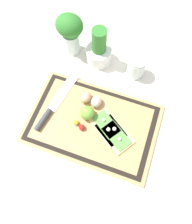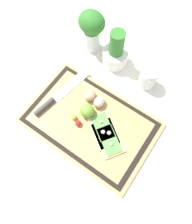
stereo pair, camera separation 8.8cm
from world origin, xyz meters
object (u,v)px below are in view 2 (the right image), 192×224
at_px(cherry_tomato_red, 78,123).
at_px(pizza_slice_far, 104,129).
at_px(pizza_slice_near, 108,138).
at_px(knife, 54,99).
at_px(sauce_jar, 148,78).
at_px(herb_pot, 116,53).
at_px(lime, 87,111).
at_px(herb_glass, 92,28).
at_px(egg_brown, 90,95).
at_px(cherry_tomato_yellow, 74,117).
at_px(egg_pink, 99,102).

bearing_deg(cherry_tomato_red, pizza_slice_far, 23.73).
bearing_deg(pizza_slice_near, knife, 178.18).
bearing_deg(knife, pizza_slice_far, 3.18).
bearing_deg(pizza_slice_far, sauce_jar, 83.45).
distance_m(pizza_slice_near, herb_pot, 0.37).
height_order(lime, sauce_jar, sauce_jar).
bearing_deg(pizza_slice_near, lime, 162.78).
xyz_separation_m(pizza_slice_near, herb_glass, (-0.31, 0.34, 0.10)).
relative_size(egg_brown, cherry_tomato_red, 2.21).
height_order(egg_brown, cherry_tomato_yellow, egg_brown).
height_order(cherry_tomato_yellow, herb_glass, herb_glass).
height_order(egg_brown, cherry_tomato_red, egg_brown).
xyz_separation_m(cherry_tomato_red, cherry_tomato_yellow, (-0.03, 0.01, -0.00)).
distance_m(pizza_slice_near, herb_glass, 0.47).
bearing_deg(cherry_tomato_red, egg_pink, 81.96).
relative_size(pizza_slice_far, sauce_jar, 1.70).
relative_size(pizza_slice_far, herb_pot, 0.91).
relative_size(pizza_slice_near, lime, 3.02).
bearing_deg(knife, cherry_tomato_yellow, -7.88).
relative_size(pizza_slice_near, cherry_tomato_red, 7.29).
bearing_deg(herb_pot, herb_glass, 174.92).
bearing_deg(egg_pink, herb_pot, 106.51).
bearing_deg(herb_pot, cherry_tomato_red, -81.88).
relative_size(sauce_jar, herb_glass, 0.49).
distance_m(pizza_slice_far, herb_pot, 0.34).
relative_size(egg_pink, cherry_tomato_red, 2.21).
height_order(knife, herb_pot, herb_pot).
bearing_deg(cherry_tomato_red, pizza_slice_near, 8.21).
height_order(pizza_slice_near, sauce_jar, sauce_jar).
relative_size(herb_pot, sauce_jar, 1.87).
bearing_deg(egg_brown, herb_glass, 123.47).
distance_m(egg_pink, herb_glass, 0.32).
height_order(herb_pot, sauce_jar, herb_pot).
bearing_deg(egg_brown, lime, -63.88).
bearing_deg(pizza_slice_near, sauce_jar, 90.78).
bearing_deg(herb_glass, knife, -84.16).
xyz_separation_m(pizza_slice_far, herb_glass, (-0.28, 0.31, 0.10)).
bearing_deg(herb_glass, lime, -58.06).
bearing_deg(sauce_jar, herb_pot, 175.13).
distance_m(pizza_slice_far, cherry_tomato_yellow, 0.13).
height_order(pizza_slice_far, egg_brown, egg_brown).
bearing_deg(egg_brown, knife, -141.01).
bearing_deg(herb_pot, cherry_tomato_yellow, -86.49).
relative_size(pizza_slice_far, egg_pink, 3.23).
bearing_deg(knife, cherry_tomato_red, -10.54).
height_order(egg_pink, herb_glass, herb_glass).
bearing_deg(egg_pink, egg_brown, 175.40).
distance_m(herb_pot, sauce_jar, 0.18).
distance_m(pizza_slice_far, lime, 0.10).
height_order(pizza_slice_far, herb_glass, herb_glass).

